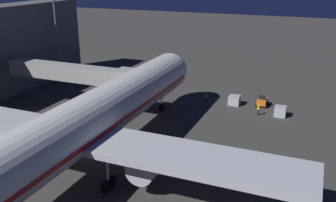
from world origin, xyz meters
The scene contains 11 objects.
ground_plane centered at (0.00, 0.00, 0.00)m, with size 320.00×320.00×0.00m, color #383533.
airliner_at_gate centered at (0.00, 8.16, 5.83)m, with size 49.18×61.63×20.37m.
jet_bridge centered at (12.73, -11.60, 5.91)m, with size 23.92×3.40×7.44m.
apron_floodlight_mast centered at (25.50, -22.67, 10.44)m, with size 2.90×0.50×17.99m.
pushback_tug centered at (-14.81, -24.27, 0.78)m, with size 1.86×2.43×1.95m.
baggage_container_near_belt centered at (-18.25, -20.59, 0.80)m, with size 1.74×1.72×1.59m, color #B7BABF.
baggage_container_far_row centered at (-10.35, -23.08, 0.79)m, with size 1.85×1.87×1.58m, color #B7BABF.
ground_crew_near_nose_gear centered at (-14.99, -19.63, 0.98)m, with size 0.40×0.40×1.78m.
ground_crew_under_port_wing centered at (-5.48, -22.31, 0.91)m, with size 0.40×0.40×1.65m.
traffic_cone_nose_port centered at (-2.20, -21.20, 0.28)m, with size 0.36×0.36×0.55m, color orange.
traffic_cone_nose_starboard centered at (2.20, -21.20, 0.28)m, with size 0.36×0.36×0.55m, color orange.
Camera 1 is at (-23.13, 37.03, 21.81)m, focal length 40.08 mm.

